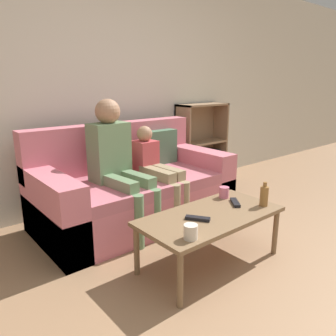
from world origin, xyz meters
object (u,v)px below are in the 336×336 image
cup_near (224,192)px  tv_remote_0 (198,218)px  bookshelf (199,154)px  tv_remote_1 (235,202)px  bottle (264,196)px  person_child (157,169)px  cup_far (191,232)px  coffee_table (211,219)px  couch (134,190)px  person_adult (116,156)px

cup_near → tv_remote_0: cup_near is taller
bookshelf → tv_remote_1: size_ratio=6.38×
tv_remote_0 → tv_remote_1: same height
cup_near → bottle: bottle is taller
person_child → cup_far: (-0.56, -1.05, -0.08)m
bookshelf → tv_remote_1: bookshelf is taller
person_child → cup_near: 0.72m
cup_far → tv_remote_0: size_ratio=0.55×
coffee_table → bookshelf: bearing=47.3°
person_child → bottle: bearing=-78.4°
cup_near → cup_far: 0.79m
cup_far → bookshelf: bearing=43.7°
cup_near → person_child: bearing=102.6°
couch → bookshelf: (1.37, 0.48, 0.08)m
person_child → coffee_table: bearing=-104.1°
tv_remote_0 → bottle: bearing=-46.4°
couch → coffee_table: (-0.03, -1.04, 0.05)m
coffee_table → bottle: bottle is taller
cup_far → bottle: 0.81m
cup_near → tv_remote_1: (-0.04, -0.15, -0.03)m
cup_near → coffee_table: bearing=-153.2°
coffee_table → cup_far: bearing=-154.0°
person_child → tv_remote_0: (-0.33, -0.88, -0.11)m
couch → bottle: couch is taller
coffee_table → bottle: bearing=-18.7°
person_adult → tv_remote_0: person_adult is taller
bookshelf → tv_remote_0: 2.17m
couch → cup_near: (0.31, -0.87, 0.14)m
bottle → tv_remote_0: bearing=167.1°
cup_near → tv_remote_0: bearing=-159.3°
couch → person_adult: bearing=-157.9°
person_adult → cup_near: 0.97m
bottle → cup_far: bearing=-177.2°
couch → cup_near: 0.93m
tv_remote_0 → tv_remote_1: (0.44, 0.03, 0.00)m
couch → person_adult: size_ratio=1.56×
bookshelf → cup_near: size_ratio=11.50×
person_adult → bottle: size_ratio=6.21×
bookshelf → cup_far: bookshelf is taller
person_child → cup_far: size_ratio=9.88×
person_child → couch: bearing=128.9°
couch → bottle: 1.26m
person_child → cup_far: bearing=-120.3°
cup_far → bottle: (0.81, 0.04, 0.03)m
cup_far → tv_remote_0: cup_far is taller
tv_remote_0 → bottle: (0.58, -0.13, 0.07)m
person_child → bottle: person_child is taller
coffee_table → couch: bearing=88.5°
person_adult → tv_remote_0: (0.06, -0.95, -0.28)m
cup_near → tv_remote_1: cup_near is taller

